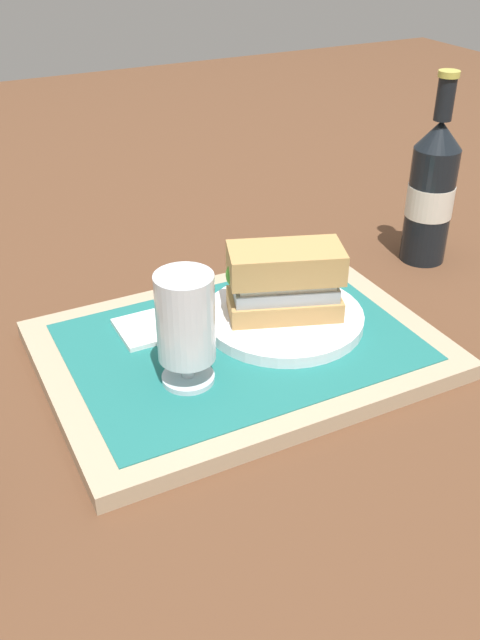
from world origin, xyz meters
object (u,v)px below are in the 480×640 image
object	(u,v)px
sandwich	(282,281)
beer_glass	(186,325)
plate	(283,318)
second_bottle	(431,191)

from	to	relation	value
sandwich	beer_glass	world-z (taller)	beer_glass
plate	beer_glass	bearing A→B (deg)	20.11
beer_glass	sandwich	bearing A→B (deg)	-159.07
beer_glass	plate	bearing A→B (deg)	-159.89
beer_glass	second_bottle	distance (m)	0.46
plate	second_bottle	size ratio (longest dim) A/B	0.71
plate	sandwich	size ratio (longest dim) A/B	1.32
plate	second_bottle	distance (m)	0.31
sandwich	second_bottle	bearing A→B (deg)	-142.73
second_bottle	plate	bearing A→B (deg)	17.82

